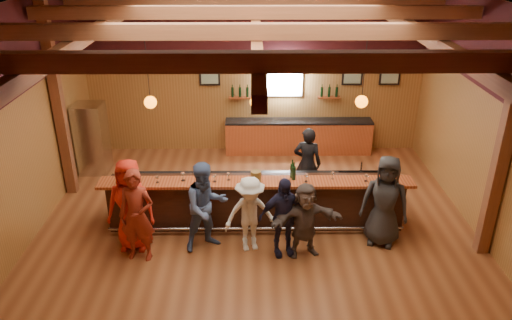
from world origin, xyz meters
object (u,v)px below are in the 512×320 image
Objects in this scene: customer_orange at (131,205)px; customer_brown at (305,220)px; ice_bucket at (256,176)px; bottle_a at (294,173)px; customer_dark at (385,201)px; bar_counter at (257,199)px; bartender at (307,164)px; customer_redvest at (137,216)px; customer_white at (250,214)px; customer_denim at (206,206)px; stainless_fridge at (92,138)px; customer_navy at (283,217)px; back_bar_cabinet at (298,136)px.

customer_orange is 3.30m from customer_brown.
ice_bucket is 0.59× the size of bottle_a.
customer_dark reaches higher than ice_bucket.
bar_counter is 3.65× the size of bartender.
bartender is at bearing 42.17° from customer_redvest.
bar_counter is at bearing 68.58° from customer_white.
customer_denim is 1.18m from ice_bucket.
stainless_fridge is at bearing 130.48° from customer_brown.
stainless_fridge is at bearing -2.81° from bartender.
bar_counter is 1.42m from customer_denim.
customer_orange reaches higher than customer_redvest.
customer_orange reaches higher than customer_navy.
customer_white is 2.42m from bartender.
customer_brown reaches higher than back_bar_cabinet.
customer_navy is at bearing 85.51° from bartender.
customer_redvest is 1.19× the size of customer_white.
stainless_fridge is 0.97× the size of customer_dark.
customer_dark reaches higher than customer_navy.
customer_navy is (2.88, -0.27, -0.12)m from customer_orange.
customer_redvest is 1.22× the size of customer_brown.
bartender reaches higher than customer_navy.
bottle_a is (-0.45, -3.83, 0.78)m from back_bar_cabinet.
bartender is (0.27, 2.22, 0.11)m from customer_brown.
customer_orange reaches higher than customer_brown.
bartender is at bearing 48.94° from ice_bucket.
bottle_a is at bearing 61.44° from customer_navy.
back_bar_cabinet is 2.22× the size of stainless_fridge.
customer_dark is at bearing -18.84° from bar_counter.
bar_counter is 3.50× the size of stainless_fridge.
bar_counter is at bearing -108.34° from back_bar_cabinet.
customer_denim is 3.43m from customer_dark.
customer_orange is 1.07× the size of bartender.
customer_denim is (1.24, 0.34, -0.01)m from customer_redvest.
ice_bucket is (-1.21, -3.92, 0.75)m from back_bar_cabinet.
customer_brown is at bearing -36.30° from stainless_fridge.
customer_orange is at bearing -158.85° from bar_counter.
stainless_fridge is (-4.12, 2.45, 0.38)m from bar_counter.
bartender is 4.57× the size of bottle_a.
customer_dark reaches higher than customer_orange.
customer_white is 1.04m from customer_brown.
customer_orange is at bearing 161.68° from customer_brown.
bartender reaches higher than ice_bucket.
customer_navy reaches higher than customer_brown.
bartender is at bearing -90.77° from back_bar_cabinet.
ice_bucket is (0.12, 0.70, 0.45)m from customer_white.
customer_redvest reaches higher than customer_navy.
customer_navy is (1.45, -0.23, -0.10)m from customer_denim.
customer_denim is 4.77× the size of bottle_a.
customer_navy is 1.07m from bottle_a.
bartender is (3.55, 1.93, -0.06)m from customer_orange.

